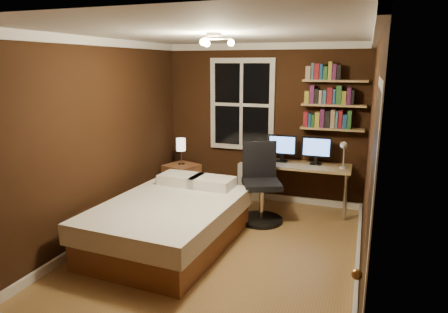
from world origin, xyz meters
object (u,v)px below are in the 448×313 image
(bed, at_px, (170,222))
(monitor_left, at_px, (282,148))
(office_chair, at_px, (261,191))
(desk, at_px, (300,168))
(desk_lamp, at_px, (344,155))
(nightstand, at_px, (182,182))
(radiator, at_px, (250,182))
(monitor_right, at_px, (316,151))
(bedside_lamp, at_px, (181,152))

(bed, distance_m, monitor_left, 2.20)
(office_chair, bearing_deg, desk, 31.09)
(bed, relative_size, monitor_left, 4.84)
(desk_lamp, height_order, office_chair, desk_lamp)
(monitor_left, xyz_separation_m, office_chair, (-0.15, -0.71, -0.48))
(nightstand, relative_size, radiator, 0.97)
(monitor_right, xyz_separation_m, desk_lamp, (0.40, -0.18, 0.01))
(radiator, distance_m, office_chair, 0.92)
(bedside_lamp, xyz_separation_m, monitor_right, (2.11, 0.26, 0.11))
(desk, bearing_deg, monitor_right, 18.51)
(monitor_right, xyz_separation_m, office_chair, (-0.66, -0.71, -0.48))
(bedside_lamp, relative_size, monitor_right, 1.00)
(bedside_lamp, height_order, monitor_right, monitor_right)
(bed, bearing_deg, desk_lamp, 44.21)
(desk, bearing_deg, nightstand, -174.39)
(desk, relative_size, monitor_left, 3.44)
(desk, bearing_deg, bed, -125.93)
(bedside_lamp, xyz_separation_m, office_chair, (1.45, -0.45, -0.36))
(nightstand, xyz_separation_m, bedside_lamp, (0.00, 0.00, 0.51))
(desk_lamp, relative_size, office_chair, 0.39)
(office_chair, bearing_deg, monitor_left, 54.14)
(bedside_lamp, xyz_separation_m, desk_lamp, (2.51, 0.08, 0.13))
(desk, height_order, monitor_left, monitor_left)
(office_chair, bearing_deg, nightstand, 138.35)
(bedside_lamp, height_order, desk, bedside_lamp)
(monitor_left, relative_size, desk_lamp, 0.99)
(bedside_lamp, relative_size, desk, 0.29)
(bedside_lamp, bearing_deg, monitor_left, 9.28)
(radiator, xyz_separation_m, office_chair, (0.38, -0.83, 0.14))
(bed, bearing_deg, monitor_left, 64.87)
(monitor_left, bearing_deg, nightstand, -170.72)
(bedside_lamp, bearing_deg, bed, -69.50)
(desk_lamp, bearing_deg, nightstand, -178.25)
(bedside_lamp, distance_m, desk_lamp, 2.52)
(nightstand, xyz_separation_m, desk_lamp, (2.51, 0.08, 0.64))
(bedside_lamp, height_order, monitor_left, monitor_left)
(desk, relative_size, monitor_right, 3.44)
(bedside_lamp, xyz_separation_m, radiator, (1.06, 0.38, -0.50))
(monitor_right, relative_size, office_chair, 0.39)
(monitor_left, xyz_separation_m, monitor_right, (0.52, 0.00, 0.00))
(radiator, bearing_deg, desk, -13.04)
(desk, distance_m, desk_lamp, 0.69)
(radiator, relative_size, monitor_right, 1.39)
(nightstand, xyz_separation_m, monitor_left, (1.59, 0.26, 0.63))
(monitor_left, bearing_deg, bed, -118.23)
(radiator, distance_m, monitor_left, 0.82)
(radiator, distance_m, desk, 0.91)
(monitor_left, bearing_deg, bedside_lamp, -170.72)
(monitor_left, bearing_deg, desk, -14.28)
(desk_lamp, bearing_deg, monitor_left, 168.72)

